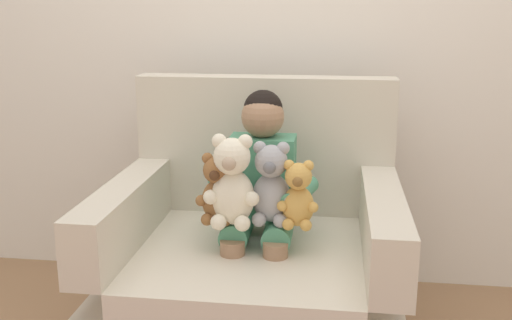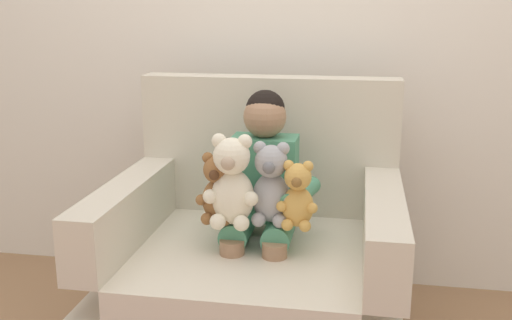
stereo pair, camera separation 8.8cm
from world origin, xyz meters
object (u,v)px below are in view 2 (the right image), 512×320
at_px(plush_grey, 271,186).
at_px(plush_brown, 218,190).
at_px(armchair, 255,268).
at_px(plush_cream, 232,183).
at_px(seated_child, 262,186).
at_px(plush_honey, 298,197).

bearing_deg(plush_grey, plush_brown, -179.77).
xyz_separation_m(armchair, plush_grey, (0.08, -0.09, 0.38)).
bearing_deg(plush_brown, plush_cream, -38.97).
distance_m(armchair, plush_brown, 0.40).
relative_size(seated_child, plush_cream, 2.38).
xyz_separation_m(plush_grey, plush_brown, (-0.20, -0.02, -0.02)).
distance_m(plush_grey, plush_brown, 0.20).
bearing_deg(seated_child, plush_grey, -73.83).
distance_m(plush_grey, plush_honey, 0.11).
height_order(plush_grey, plush_brown, plush_grey).
height_order(seated_child, plush_grey, seated_child).
relative_size(plush_cream, plush_brown, 1.30).
height_order(plush_honey, plush_brown, plush_brown).
bearing_deg(armchair, plush_grey, -51.01).
bearing_deg(armchair, seated_child, 58.59).
xyz_separation_m(seated_child, plush_grey, (0.06, -0.13, 0.04)).
xyz_separation_m(plush_honey, plush_brown, (-0.30, 0.01, 0.01)).
relative_size(armchair, plush_cream, 3.24).
xyz_separation_m(plush_grey, plush_honey, (0.10, -0.03, -0.03)).
distance_m(seated_child, plush_brown, 0.21).
bearing_deg(plush_grey, plush_honey, -23.24).
bearing_deg(plush_honey, plush_cream, -170.22).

